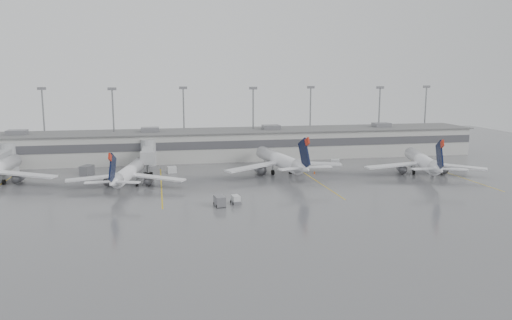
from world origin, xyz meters
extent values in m
plane|color=#57575A|center=(0.00, 0.00, 0.00)|extent=(260.00, 260.00, 0.00)
cube|color=#B2B2AD|center=(0.00, 58.00, 4.00)|extent=(150.00, 16.00, 8.00)
cube|color=#47474C|center=(0.00, 49.95, 5.00)|extent=(150.00, 0.15, 2.20)
cube|color=#606060|center=(0.00, 58.00, 8.05)|extent=(152.00, 17.00, 0.30)
cube|color=slate|center=(-55.00, 58.00, 8.80)|extent=(5.00, 4.00, 1.30)
cube|color=slate|center=(50.00, 58.00, 8.80)|extent=(5.00, 4.00, 1.30)
cylinder|color=gray|center=(-50.00, 67.50, 10.00)|extent=(0.44, 0.44, 20.00)
cube|color=slate|center=(-50.00, 67.50, 20.20)|extent=(2.40, 0.50, 0.80)
cylinder|color=gray|center=(-30.00, 60.00, 10.00)|extent=(0.44, 0.44, 20.00)
cube|color=slate|center=(-30.00, 60.00, 20.20)|extent=(2.40, 0.50, 0.80)
cylinder|color=gray|center=(-10.00, 67.50, 10.00)|extent=(0.44, 0.44, 20.00)
cube|color=slate|center=(-10.00, 67.50, 20.20)|extent=(2.40, 0.50, 0.80)
cylinder|color=gray|center=(10.00, 60.00, 10.00)|extent=(0.44, 0.44, 20.00)
cube|color=slate|center=(10.00, 60.00, 20.20)|extent=(2.40, 0.50, 0.80)
cylinder|color=gray|center=(30.00, 67.50, 10.00)|extent=(0.44, 0.44, 20.00)
cube|color=slate|center=(30.00, 67.50, 20.20)|extent=(2.40, 0.50, 0.80)
cylinder|color=gray|center=(50.00, 60.00, 10.00)|extent=(0.44, 0.44, 20.00)
cube|color=slate|center=(50.00, 60.00, 20.20)|extent=(2.40, 0.50, 0.80)
cylinder|color=gray|center=(70.00, 67.50, 10.00)|extent=(0.44, 0.44, 20.00)
cube|color=slate|center=(70.00, 67.50, 20.20)|extent=(2.40, 0.50, 0.80)
cylinder|color=#939598|center=(-55.50, 50.00, 3.50)|extent=(4.00, 4.00, 7.00)
cube|color=#939598|center=(-55.50, 43.50, 4.30)|extent=(2.80, 13.00, 2.60)
cylinder|color=#939598|center=(-20.50, 50.00, 3.50)|extent=(4.00, 4.00, 7.00)
cube|color=#939598|center=(-20.50, 43.50, 4.30)|extent=(2.80, 13.00, 2.60)
cube|color=#939598|center=(-20.50, 36.00, 4.30)|extent=(3.40, 2.40, 3.00)
cylinder|color=gray|center=(-20.50, 36.00, 1.40)|extent=(0.70, 0.70, 2.80)
cube|color=black|center=(-20.50, 36.00, 0.35)|extent=(2.20, 1.20, 0.70)
cube|color=gold|center=(-17.50, 24.00, 0.01)|extent=(0.25, 40.00, 0.01)
cube|color=gold|center=(17.50, 24.00, 0.01)|extent=(0.25, 40.00, 0.01)
cube|color=gold|center=(52.50, 24.00, 0.01)|extent=(0.25, 40.00, 0.01)
cone|color=white|center=(-52.62, 47.25, 3.19)|extent=(3.44, 3.24, 3.19)
cube|color=white|center=(-46.63, 30.51, 2.34)|extent=(13.79, 7.94, 0.37)
cylinder|color=black|center=(-52.94, 43.65, 0.48)|extent=(0.45, 0.98, 0.96)
cylinder|color=black|center=(-51.74, 31.81, 0.58)|extent=(0.58, 1.21, 1.17)
cylinder|color=white|center=(-24.31, 26.58, 2.87)|extent=(6.71, 21.19, 2.87)
cone|color=white|center=(-22.11, 38.23, 2.87)|extent=(3.31, 3.16, 2.87)
cone|color=white|center=(-26.66, 14.09, 3.25)|extent=(3.70, 5.23, 2.87)
cube|color=white|center=(-31.38, 25.19, 2.10)|extent=(12.64, 4.05, 0.33)
cube|color=white|center=(-18.23, 22.72, 2.10)|extent=(12.09, 8.14, 0.33)
cube|color=black|center=(-26.75, 13.63, 6.02)|extent=(1.28, 5.34, 6.25)
cube|color=#AE1E0D|center=(-26.98, 12.40, 8.50)|extent=(0.64, 1.95, 1.81)
cylinder|color=black|center=(-22.71, 35.03, 0.43)|extent=(0.49, 0.91, 0.86)
cylinder|color=black|center=(-26.63, 25.08, 0.53)|extent=(0.62, 1.11, 1.05)
cylinder|color=black|center=(-22.69, 24.33, 0.53)|extent=(0.62, 1.11, 1.05)
cylinder|color=white|center=(11.30, 33.50, 3.32)|extent=(6.54, 24.61, 3.32)
cone|color=white|center=(9.47, 47.12, 3.32)|extent=(3.71, 3.52, 3.32)
cone|color=white|center=(13.27, 18.89, 3.77)|extent=(4.03, 5.93, 3.32)
cube|color=white|center=(4.03, 29.39, 2.44)|extent=(14.23, 8.84, 0.39)
cube|color=white|center=(19.41, 31.45, 2.44)|extent=(14.69, 5.42, 0.39)
cube|color=black|center=(13.34, 18.34, 6.98)|extent=(1.16, 6.23, 7.25)
cube|color=#AE1E0D|center=(13.53, 16.91, 9.86)|extent=(0.63, 2.27, 2.10)
cylinder|color=black|center=(9.98, 43.38, 0.50)|extent=(0.52, 1.04, 1.00)
cylinder|color=black|center=(9.29, 30.99, 0.61)|extent=(0.66, 1.27, 1.22)
cylinder|color=black|center=(13.91, 31.61, 0.61)|extent=(0.66, 1.27, 1.22)
cylinder|color=white|center=(45.87, 26.11, 3.19)|extent=(9.29, 23.41, 3.19)
cone|color=white|center=(49.37, 38.83, 3.19)|extent=(3.87, 3.72, 3.19)
cone|color=white|center=(42.12, 12.47, 3.62)|extent=(4.49, 5.97, 3.19)
cube|color=white|center=(37.90, 25.21, 2.34)|extent=(13.94, 3.39, 0.37)
cube|color=white|center=(52.26, 21.26, 2.34)|extent=(13.07, 9.92, 0.37)
cube|color=black|center=(41.98, 11.96, 6.70)|extent=(1.90, 5.86, 6.96)
cube|color=#AE1E0D|center=(41.61, 10.62, 9.47)|extent=(0.88, 2.16, 2.02)
cylinder|color=black|center=(48.41, 35.34, 0.48)|extent=(0.61, 1.02, 0.96)
cylinder|color=black|center=(43.15, 24.65, 0.59)|extent=(0.77, 1.26, 1.17)
cylinder|color=black|center=(47.46, 23.47, 0.59)|extent=(0.77, 1.26, 1.17)
cube|color=silver|center=(-3.88, 5.32, 0.80)|extent=(1.58, 2.27, 1.59)
cube|color=slate|center=(-3.88, 5.32, 0.31)|extent=(1.80, 2.64, 0.62)
cylinder|color=black|center=(-4.69, 6.11, 0.25)|extent=(0.25, 0.52, 0.49)
cylinder|color=black|center=(-3.29, 6.28, 0.25)|extent=(0.25, 0.52, 0.49)
cylinder|color=black|center=(-4.47, 4.35, 0.25)|extent=(0.25, 0.52, 0.49)
cylinder|color=black|center=(-3.07, 4.53, 0.25)|extent=(0.25, 0.52, 0.49)
cube|color=slate|center=(-7.08, 4.12, 1.02)|extent=(2.08, 3.20, 1.83)
cylinder|color=black|center=(-7.96, 5.09, 0.30)|extent=(0.31, 0.63, 0.60)
cylinder|color=black|center=(-6.20, 3.14, 0.30)|extent=(0.31, 0.63, 0.60)
cube|color=silver|center=(-52.92, 43.84, 0.98)|extent=(3.09, 2.39, 1.95)
cube|color=silver|center=(-14.79, 38.28, 0.79)|extent=(2.44, 1.80, 1.59)
cube|color=silver|center=(28.86, 40.84, 0.79)|extent=(2.57, 2.11, 1.57)
cube|color=slate|center=(-35.16, 40.14, 1.11)|extent=(3.41, 4.14, 2.22)
cone|color=#FF5705|center=(-26.29, 35.47, 0.38)|extent=(0.48, 0.48, 0.77)
cone|color=#FF5705|center=(19.70, 30.42, 0.31)|extent=(0.39, 0.39, 0.63)
cone|color=#FF5705|center=(47.69, 38.61, 0.31)|extent=(0.40, 0.40, 0.63)
camera|label=1|loc=(-17.88, -85.01, 23.89)|focal=35.00mm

